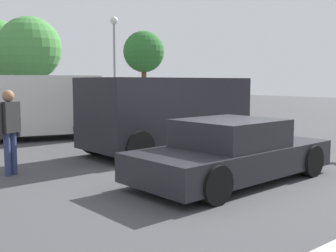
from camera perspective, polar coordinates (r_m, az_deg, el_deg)
ground_plane at (r=8.21m, az=8.10°, el=-7.39°), size 80.00×80.00×0.00m
sedan_foreground at (r=8.03m, az=8.93°, el=-3.65°), size 4.38×2.04×1.21m
van_white at (r=14.42m, az=-19.73°, el=2.78°), size 5.33×3.34×2.12m
suv_dark at (r=11.19m, az=0.00°, el=2.02°), size 4.80×2.30×2.02m
pedestrian at (r=8.95m, az=-21.23°, el=0.20°), size 0.52×0.40×1.75m
light_post_near at (r=23.95m, az=-7.48°, el=10.82°), size 0.44×0.44×5.58m
tree_back_left at (r=25.04m, az=-18.70°, el=10.15°), size 3.61×3.61×5.60m
tree_back_right at (r=35.53m, az=-3.39°, el=10.24°), size 3.51×3.51×6.20m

